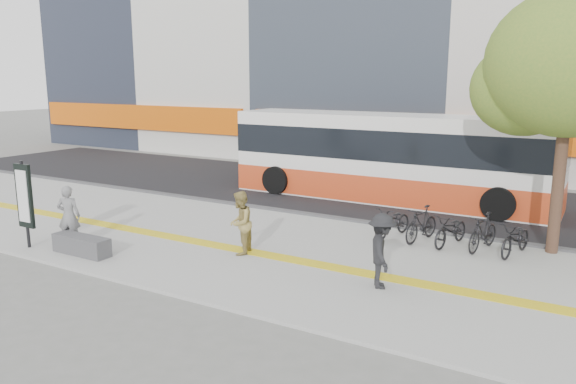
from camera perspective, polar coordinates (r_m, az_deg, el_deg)
The scene contains 13 objects.
ground at distance 13.42m, azimuth -9.23°, elevation -7.00°, with size 120.00×120.00×0.00m, color slate.
sidewalk at distance 14.54m, azimuth -5.47°, elevation -5.27°, with size 40.00×7.00×0.08m, color gray.
tactile_strip at distance 14.14m, azimuth -6.66°, elevation -5.59°, with size 40.00×0.45×0.01m, color yellow.
street at distance 20.89m, azimuth 6.62°, elevation -0.09°, with size 40.00×8.00×0.06m, color black.
curb at distance 17.38m, azimuth 1.28°, elevation -2.28°, with size 40.00×0.25×0.14m, color #3D3D40.
bench at distance 14.32m, azimuth -20.47°, elevation -5.13°, with size 1.60×0.45×0.45m, color #3D3D40.
signboard at distance 15.16m, azimuth -25.49°, elevation -0.49°, with size 0.55×0.10×2.20m.
street_tree at distance 14.60m, azimuth 26.98°, elevation 11.42°, with size 4.40×3.80×6.31m.
bus at distance 19.61m, azimuth 10.33°, elevation 3.27°, with size 11.16×2.65×2.97m.
bicycle_row at distance 14.62m, azimuth 16.44°, elevation -3.68°, with size 3.97×1.67×0.92m.
seated_woman at distance 14.98m, azimuth -21.63°, elevation -2.30°, with size 0.57×0.37×1.56m, color black.
pedestrian_tan at distance 13.35m, azimuth -4.95°, elevation -3.19°, with size 0.75×0.58×1.54m, color #9C8848.
pedestrian_dark at distance 11.36m, azimuth 9.63°, elevation -5.99°, with size 0.99×0.57×1.54m, color black.
Camera 1 is at (8.18, -9.75, 4.27)m, focal length 34.56 mm.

